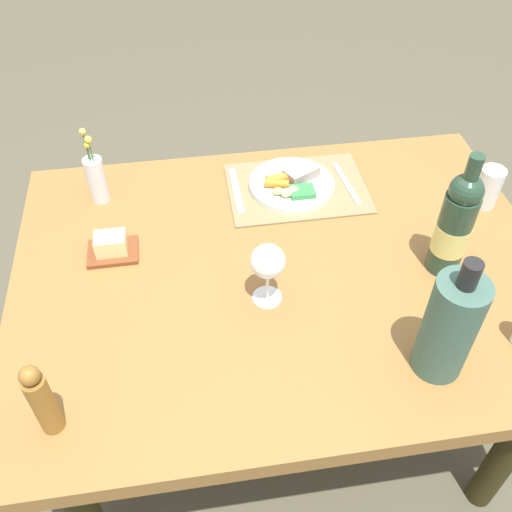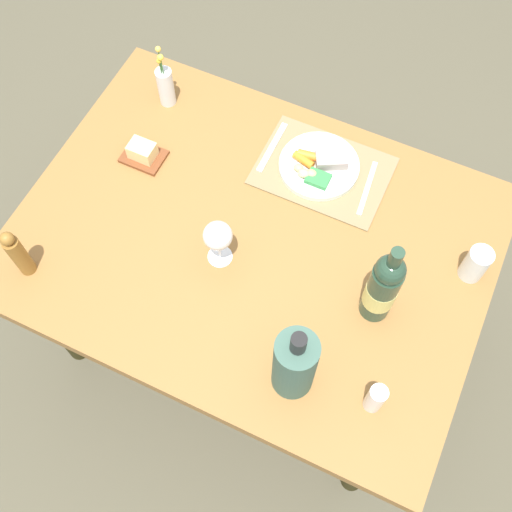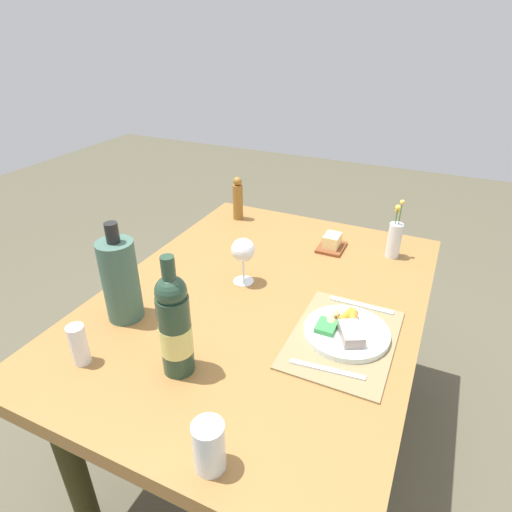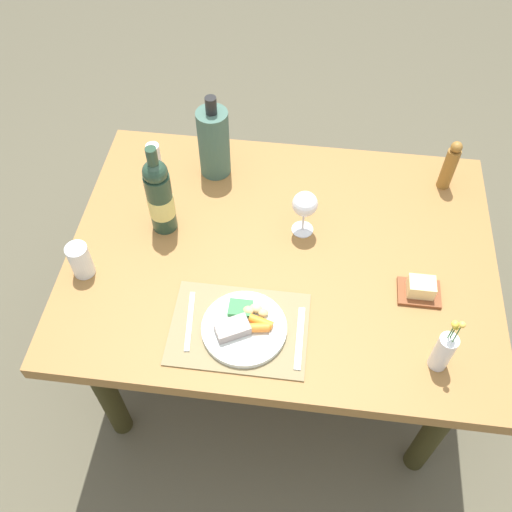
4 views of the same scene
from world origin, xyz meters
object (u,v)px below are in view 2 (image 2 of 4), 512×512
object	(u,v)px
dinner_plate	(319,165)
butter_dish	(143,153)
knife	(272,147)
pepper_mill	(18,254)
wine_bottle	(383,287)
salt_shaker	(375,398)
fork	(367,188)
water_tumbler	(475,265)
cooler_bottle	(295,364)
dining_table	(253,252)
wine_glass	(218,237)
flower_vase	(165,85)

from	to	relation	value
dinner_plate	butter_dish	world-z (taller)	butter_dish
knife	pepper_mill	distance (m)	0.82
wine_bottle	knife	bearing A→B (deg)	-38.00
salt_shaker	dinner_plate	bearing A→B (deg)	-56.73
fork	knife	world-z (taller)	same
salt_shaker	butter_dish	distance (m)	1.01
water_tumbler	cooler_bottle	world-z (taller)	cooler_bottle
fork	butter_dish	xyz separation A→B (m)	(0.68, 0.19, 0.02)
dining_table	wine_bottle	xyz separation A→B (m)	(-0.40, 0.06, 0.23)
dining_table	cooler_bottle	xyz separation A→B (m)	(-0.27, 0.34, 0.22)
wine_glass	salt_shaker	xyz separation A→B (m)	(-0.55, 0.22, -0.06)
fork	butter_dish	bearing A→B (deg)	9.37
knife	water_tumbler	world-z (taller)	water_tumbler
knife	pepper_mill	size ratio (longest dim) A/B	1.02
dining_table	water_tumbler	world-z (taller)	water_tumbler
flower_vase	dinner_plate	bearing A→B (deg)	175.92
water_tumbler	cooler_bottle	distance (m)	0.61
dining_table	cooler_bottle	bearing A→B (deg)	128.88
fork	knife	xyz separation A→B (m)	(0.33, -0.02, 0.00)
knife	wine_glass	world-z (taller)	wine_glass
dinner_plate	wine_bottle	bearing A→B (deg)	130.98
cooler_bottle	butter_dish	world-z (taller)	cooler_bottle
water_tumbler	dinner_plate	bearing A→B (deg)	-15.61
dinner_plate	water_tumbler	xyz separation A→B (m)	(-0.53, 0.15, 0.03)
wine_bottle	wine_glass	bearing A→B (deg)	4.67
knife	water_tumbler	bearing A→B (deg)	166.77
wine_glass	flower_vase	bearing A→B (deg)	-47.01
pepper_mill	wine_glass	xyz separation A→B (m)	(-0.48, -0.27, 0.03)
butter_dish	fork	bearing A→B (deg)	-164.64
knife	flower_vase	bearing A→B (deg)	-4.70
dining_table	pepper_mill	size ratio (longest dim) A/B	6.89
water_tumbler	fork	bearing A→B (deg)	-21.14
knife	butter_dish	size ratio (longest dim) A/B	1.56
wine_bottle	flower_vase	distance (m)	0.96
dining_table	wine_glass	size ratio (longest dim) A/B	8.13
cooler_bottle	water_tumbler	bearing A→B (deg)	-123.93
wine_glass	fork	bearing A→B (deg)	-127.44
dinner_plate	wine_glass	size ratio (longest dim) A/B	1.47
dinner_plate	cooler_bottle	world-z (taller)	cooler_bottle
pepper_mill	flower_vase	xyz separation A→B (m)	(-0.07, -0.71, -0.02)
fork	pepper_mill	world-z (taller)	pepper_mill
water_tumbler	wine_glass	distance (m)	0.72
wine_bottle	wine_glass	distance (m)	0.46
fork	salt_shaker	xyz separation A→B (m)	(-0.24, 0.61, 0.05)
flower_vase	fork	bearing A→B (deg)	176.34
salt_shaker	knife	bearing A→B (deg)	-47.85
flower_vase	salt_shaker	size ratio (longest dim) A/B	1.98
dining_table	fork	distance (m)	0.40
wine_bottle	dinner_plate	bearing A→B (deg)	-49.02
water_tumbler	wine_glass	world-z (taller)	wine_glass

